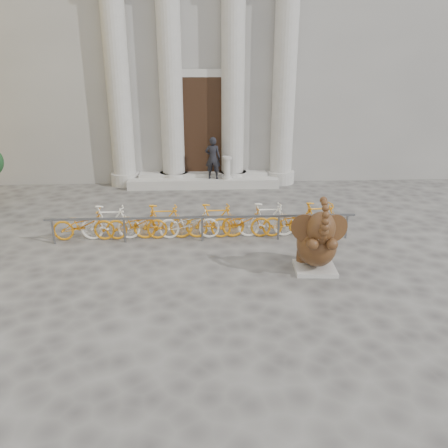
{
  "coord_description": "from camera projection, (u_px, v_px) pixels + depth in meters",
  "views": [
    {
      "loc": [
        -0.06,
        -7.85,
        4.61
      ],
      "look_at": [
        0.44,
        1.79,
        1.1
      ],
      "focal_mm": 35.0,
      "sensor_mm": 36.0,
      "label": 1
    }
  ],
  "objects": [
    {
      "name": "bike_rack",
      "position": [
        202.0,
        221.0,
        12.26
      ],
      "size": [
        8.53,
        0.53,
        1.0
      ],
      "color": "slate",
      "rests_on": "ground"
    },
    {
      "name": "balustrade_post",
      "position": [
        227.0,
        169.0,
        17.27
      ],
      "size": [
        0.37,
        0.37,
        0.9
      ],
      "color": "#A8A59E",
      "rests_on": "entrance_steps"
    },
    {
      "name": "pedestrian",
      "position": [
        213.0,
        158.0,
        17.18
      ],
      "size": [
        0.66,
        0.49,
        1.66
      ],
      "primitive_type": "imported",
      "rotation": [
        0.0,
        0.0,
        2.98
      ],
      "color": "black",
      "rests_on": "entrance_steps"
    },
    {
      "name": "classical_building",
      "position": [
        201.0,
        35.0,
        20.92
      ],
      "size": [
        22.0,
        10.7,
        12.0
      ],
      "color": "gray",
      "rests_on": "ground"
    },
    {
      "name": "ground",
      "position": [
        207.0,
        304.0,
        8.95
      ],
      "size": [
        80.0,
        80.0,
        0.0
      ],
      "primitive_type": "plane",
      "color": "#474442",
      "rests_on": "ground"
    },
    {
      "name": "elephant_statue",
      "position": [
        317.0,
        244.0,
        10.18
      ],
      "size": [
        1.29,
        1.45,
        1.92
      ],
      "rotation": [
        0.0,
        0.0,
        -0.07
      ],
      "color": "#A8A59E",
      "rests_on": "ground"
    },
    {
      "name": "entrance_steps",
      "position": [
        204.0,
        182.0,
        17.71
      ],
      "size": [
        6.0,
        1.2,
        0.36
      ],
      "primitive_type": "cube",
      "color": "#A8A59E",
      "rests_on": "ground"
    }
  ]
}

